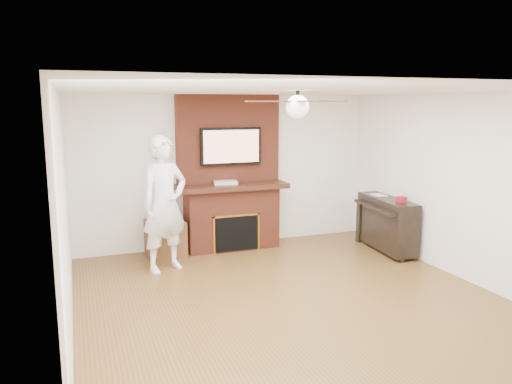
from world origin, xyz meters
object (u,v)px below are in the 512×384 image
object	(u,v)px
person	(164,204)
side_table	(165,236)
fireplace	(231,188)
piano	(386,223)

from	to	relation	value
person	side_table	distance (m)	0.99
fireplace	side_table	world-z (taller)	fireplace
person	fireplace	bearing A→B (deg)	11.24
fireplace	piano	bearing A→B (deg)	-25.07
fireplace	side_table	bearing A→B (deg)	-176.51
fireplace	person	world-z (taller)	fireplace
piano	person	bearing A→B (deg)	-179.25
fireplace	person	bearing A→B (deg)	-146.98
person	piano	distance (m)	3.56
fireplace	person	xyz separation A→B (m)	(-1.22, -0.79, -0.03)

